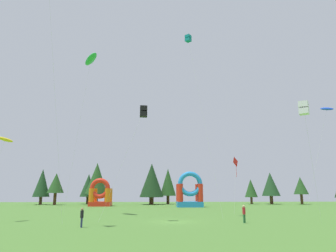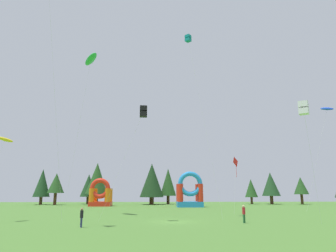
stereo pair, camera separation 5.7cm
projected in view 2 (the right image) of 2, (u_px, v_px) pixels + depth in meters
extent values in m
plane|color=#47752D|center=(174.00, 222.00, 30.77)|extent=(120.00, 120.00, 0.00)
cube|color=#0C7F7A|center=(188.00, 40.00, 41.46)|extent=(0.95, 0.95, 0.40)
cube|color=#0C7F7A|center=(188.00, 37.00, 41.57)|extent=(0.95, 0.95, 0.40)
cylinder|color=silver|center=(204.00, 119.00, 37.65)|extent=(3.26, 3.02, 23.48)
cube|color=black|center=(143.00, 114.00, 33.33)|extent=(0.83, 0.83, 0.54)
cube|color=black|center=(143.00, 109.00, 33.47)|extent=(0.83, 0.83, 0.54)
cylinder|color=silver|center=(122.00, 164.00, 31.96)|extent=(4.34, 0.25, 11.60)
ellipsoid|color=green|center=(91.00, 59.00, 43.93)|extent=(3.01, 3.72, 1.61)
cylinder|color=silver|center=(77.00, 138.00, 45.36)|extent=(4.53, 7.86, 21.71)
cylinder|color=silver|center=(55.00, 100.00, 29.58)|extent=(2.03, 3.63, 23.39)
ellipsoid|color=blue|center=(327.00, 109.00, 49.11)|extent=(2.27, 0.98, 0.70)
cylinder|color=silver|center=(317.00, 158.00, 47.22)|extent=(5.03, 0.18, 16.09)
pyramid|color=red|center=(236.00, 162.00, 44.47)|extent=(0.62, 1.16, 1.11)
cylinder|color=red|center=(236.00, 170.00, 44.23)|extent=(0.04, 0.04, 2.14)
cylinder|color=silver|center=(235.00, 187.00, 42.98)|extent=(0.99, 1.44, 7.19)
cube|color=white|center=(304.00, 111.00, 27.36)|extent=(1.11, 1.11, 0.53)
cube|color=white|center=(303.00, 105.00, 27.49)|extent=(1.11, 1.11, 0.53)
cylinder|color=silver|center=(313.00, 167.00, 28.09)|extent=(2.50, 3.50, 10.38)
ellipsoid|color=yellow|center=(5.00, 140.00, 32.55)|extent=(1.50, 1.94, 0.68)
cylinder|color=#33723F|center=(244.00, 219.00, 29.43)|extent=(0.16, 0.16, 0.82)
cylinder|color=#33723F|center=(245.00, 219.00, 29.52)|extent=(0.16, 0.16, 0.82)
cylinder|color=#B21E26|center=(244.00, 211.00, 29.63)|extent=(0.39, 0.39, 0.65)
sphere|color=#D8AD84|center=(243.00, 206.00, 29.72)|extent=(0.22, 0.22, 0.22)
cylinder|color=navy|center=(81.00, 223.00, 25.93)|extent=(0.16, 0.16, 0.78)
cylinder|color=navy|center=(82.00, 223.00, 25.81)|extent=(0.16, 0.16, 0.78)
cylinder|color=black|center=(82.00, 214.00, 26.02)|extent=(0.38, 0.38, 0.62)
sphere|color=#9E704C|center=(82.00, 209.00, 26.11)|extent=(0.21, 0.21, 0.21)
cube|color=#268CD8|center=(190.00, 204.00, 60.13)|extent=(5.04, 4.00, 1.05)
cylinder|color=red|center=(180.00, 193.00, 59.10)|extent=(1.12, 1.12, 3.42)
cylinder|color=red|center=(200.00, 193.00, 59.29)|extent=(1.12, 1.12, 3.42)
cylinder|color=red|center=(179.00, 193.00, 61.91)|extent=(1.12, 1.12, 3.42)
cylinder|color=red|center=(198.00, 193.00, 62.10)|extent=(1.12, 1.12, 3.42)
torus|color=#268CD8|center=(190.00, 184.00, 59.55)|extent=(4.81, 0.90, 4.81)
cube|color=red|center=(101.00, 204.00, 63.89)|extent=(4.43, 4.22, 0.89)
cylinder|color=orange|center=(92.00, 195.00, 62.71)|extent=(1.18, 1.18, 2.74)
cylinder|color=orange|center=(108.00, 195.00, 62.86)|extent=(1.18, 1.18, 2.74)
cylinder|color=orange|center=(95.00, 195.00, 65.68)|extent=(1.18, 1.18, 2.74)
cylinder|color=orange|center=(110.00, 195.00, 65.83)|extent=(1.18, 1.18, 2.74)
torus|color=red|center=(100.00, 188.00, 63.07)|extent=(4.19, 0.95, 4.19)
cylinder|color=#4C331E|center=(41.00, 201.00, 71.16)|extent=(0.69, 0.69, 1.77)
cone|color=#1E4221|center=(42.00, 183.00, 72.02)|extent=(3.83, 3.83, 6.44)
cylinder|color=#4C331E|center=(55.00, 199.00, 69.63)|extent=(0.68, 0.68, 2.66)
cone|color=#234C1E|center=(56.00, 183.00, 70.39)|extent=(3.77, 3.77, 4.52)
cylinder|color=#4C331E|center=(88.00, 200.00, 74.55)|extent=(0.72, 0.72, 1.75)
cone|color=#1E4221|center=(89.00, 185.00, 75.31)|extent=(4.00, 4.00, 5.47)
cylinder|color=#4C331E|center=(96.00, 199.00, 73.53)|extent=(0.72, 0.72, 2.23)
cone|color=#1E4221|center=(96.00, 183.00, 74.35)|extent=(4.01, 4.01, 5.48)
cylinder|color=#4C331E|center=(96.00, 199.00, 69.55)|extent=(0.89, 0.89, 2.53)
cone|color=#234C1E|center=(97.00, 178.00, 70.56)|extent=(4.96, 4.96, 7.03)
cylinder|color=#4C331E|center=(152.00, 201.00, 71.61)|extent=(1.02, 1.02, 1.69)
cone|color=#193819|center=(152.00, 180.00, 72.62)|extent=(5.67, 5.67, 7.92)
cylinder|color=#4C331E|center=(168.00, 200.00, 73.70)|extent=(0.70, 0.70, 2.00)
cone|color=#234C1E|center=(168.00, 182.00, 74.60)|extent=(3.89, 3.89, 6.52)
cylinder|color=#4C331E|center=(252.00, 201.00, 74.47)|extent=(0.56, 0.56, 1.64)
cone|color=#234C1E|center=(251.00, 188.00, 75.10)|extent=(3.10, 3.10, 4.36)
cylinder|color=#4C331E|center=(272.00, 200.00, 73.62)|extent=(0.78, 0.78, 1.95)
cone|color=#1E4221|center=(271.00, 184.00, 74.42)|extent=(4.35, 4.35, 5.64)
cylinder|color=#4C331E|center=(302.00, 199.00, 72.72)|extent=(0.62, 0.62, 2.35)
cone|color=#234C1E|center=(301.00, 186.00, 73.40)|extent=(3.44, 3.44, 4.11)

